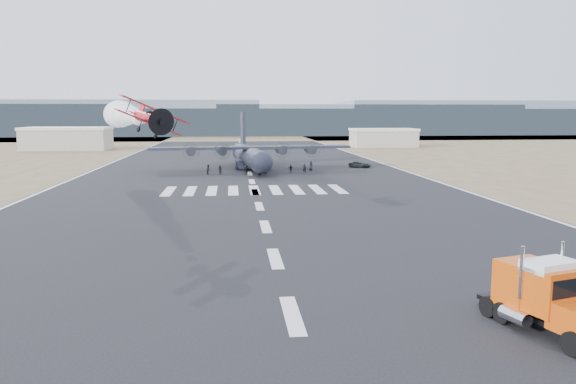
{
  "coord_description": "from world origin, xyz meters",
  "views": [
    {
      "loc": [
        -3.14,
        -28.93,
        10.82
      ],
      "look_at": [
        1.71,
        19.31,
        4.0
      ],
      "focal_mm": 35.0,
      "sensor_mm": 36.0,
      "label": 1
    }
  ],
  "objects": [
    {
      "name": "ground",
      "position": [
        0.0,
        0.0,
        0.0
      ],
      "size": [
        500.0,
        500.0,
        0.0
      ],
      "primitive_type": "plane",
      "color": "black",
      "rests_on": "ground"
    },
    {
      "name": "scrub_far",
      "position": [
        0.0,
        230.0,
        0.0
      ],
      "size": [
        500.0,
        80.0,
        0.0
      ],
      "primitive_type": "cube",
      "color": "brown",
      "rests_on": "ground"
    },
    {
      "name": "runway_markings",
      "position": [
        0.0,
        60.0,
        0.01
      ],
      "size": [
        60.0,
        260.0,
        0.01
      ],
      "primitive_type": null,
      "color": "silver",
      "rests_on": "ground"
    },
    {
      "name": "ridge_seg_c",
      "position": [
        -65.0,
        260.0,
        8.5
      ],
      "size": [
        150.0,
        50.0,
        17.0
      ],
      "primitive_type": "cube",
      "color": "slate",
      "rests_on": "ground"
    },
    {
      "name": "ridge_seg_d",
      "position": [
        0.0,
        260.0,
        6.5
      ],
      "size": [
        150.0,
        50.0,
        13.0
      ],
      "primitive_type": "cube",
      "color": "slate",
      "rests_on": "ground"
    },
    {
      "name": "ridge_seg_e",
      "position": [
        65.0,
        260.0,
        7.5
      ],
      "size": [
        150.0,
        50.0,
        15.0
      ],
      "primitive_type": "cube",
      "color": "slate",
      "rests_on": "ground"
    },
    {
      "name": "ridge_seg_f",
      "position": [
        130.0,
        260.0,
        8.5
      ],
      "size": [
        150.0,
        50.0,
        17.0
      ],
      "primitive_type": "cube",
      "color": "slate",
      "rests_on": "ground"
    },
    {
      "name": "hangar_left",
      "position": [
        -52.0,
        145.0,
        3.41
      ],
      "size": [
        24.5,
        14.5,
        6.7
      ],
      "color": "#A6A094",
      "rests_on": "ground"
    },
    {
      "name": "hangar_right",
      "position": [
        46.0,
        150.0,
        3.01
      ],
      "size": [
        20.5,
        12.5,
        5.9
      ],
      "color": "#A6A094",
      "rests_on": "ground"
    },
    {
      "name": "semi_truck",
      "position": [
        12.35,
        -3.52,
        1.8
      ],
      "size": [
        4.6,
        8.34,
        3.67
      ],
      "rotation": [
        0.0,
        0.0,
        0.3
      ],
      "color": "black",
      "rests_on": "ground"
    },
    {
      "name": "aerobatic_biplane",
      "position": [
        -10.64,
        24.04,
        10.43
      ],
      "size": [
        6.38,
        6.31,
        3.95
      ],
      "rotation": [
        0.0,
        0.39,
        0.26
      ],
      "color": "red"
    },
    {
      "name": "smoke_trail",
      "position": [
        -19.33,
        56.76,
        10.74
      ],
      "size": [
        12.61,
        40.54,
        4.26
      ],
      "rotation": [
        0.0,
        0.0,
        0.26
      ],
      "color": "white"
    },
    {
      "name": "transport_aircraft",
      "position": [
        0.42,
        80.41,
        2.87
      ],
      "size": [
        38.55,
        31.66,
        11.12
      ],
      "rotation": [
        0.0,
        0.0,
        0.11
      ],
      "color": "#1D202C",
      "rests_on": "ground"
    },
    {
      "name": "support_vehicle",
      "position": [
        22.47,
        81.31,
        0.61
      ],
      "size": [
        4.83,
        3.89,
        1.22
      ],
      "primitive_type": "imported",
      "rotation": [
        0.0,
        0.0,
        1.07
      ],
      "color": "black",
      "rests_on": "ground"
    },
    {
      "name": "crew_a",
      "position": [
        -2.21,
        75.23,
        0.94
      ],
      "size": [
        0.72,
        0.6,
        1.89
      ],
      "primitive_type": "imported",
      "rotation": [
        0.0,
        0.0,
        0.06
      ],
      "color": "black",
      "rests_on": "ground"
    },
    {
      "name": "crew_b",
      "position": [
        -7.3,
        71.5,
        0.88
      ],
      "size": [
        0.78,
        0.98,
        1.75
      ],
      "primitive_type": "imported",
      "rotation": [
        0.0,
        0.0,
        1.23
      ],
      "color": "black",
      "rests_on": "ground"
    },
    {
      "name": "crew_c",
      "position": [
        2.92,
        71.04,
        0.81
      ],
      "size": [
        0.97,
        1.14,
        1.61
      ],
      "primitive_type": "imported",
      "rotation": [
        0.0,
        0.0,
        2.14
      ],
      "color": "black",
      "rests_on": "ground"
    },
    {
      "name": "crew_d",
      "position": [
        7.49,
        72.02,
        0.79
      ],
      "size": [
        0.96,
        0.56,
        1.57
      ],
      "primitive_type": "imported",
      "rotation": [
        0.0,
        0.0,
        6.19
      ],
      "color": "black",
      "rests_on": "ground"
    },
    {
      "name": "crew_e",
      "position": [
        11.85,
        76.5,
        0.87
      ],
      "size": [
        1.0,
        0.92,
        1.75
      ],
      "primitive_type": "imported",
      "rotation": [
        0.0,
        0.0,
        2.53
      ],
      "color": "black",
      "rests_on": "ground"
    },
    {
      "name": "crew_f",
      "position": [
        -0.57,
        69.77,
        0.83
      ],
      "size": [
        1.51,
        1.33,
        1.65
      ],
      "primitive_type": "imported",
      "rotation": [
        0.0,
        0.0,
        0.66
      ],
      "color": "black",
      "rests_on": "ground"
    },
    {
      "name": "crew_g",
      "position": [
        10.05,
        72.12,
        0.89
      ],
      "size": [
        0.77,
        0.68,
        1.78
      ],
      "primitive_type": "imported",
      "rotation": [
        0.0,
        0.0,
        2.88
      ],
      "color": "black",
      "rests_on": "ground"
    },
    {
      "name": "crew_h",
      "position": [
        -5.25,
        70.68,
        0.83
      ],
      "size": [
        0.91,
        0.93,
        1.65
      ],
      "primitive_type": "imported",
      "rotation": [
        0.0,
        0.0,
        5.45
      ],
      "color": "black",
      "rests_on": "ground"
    }
  ]
}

